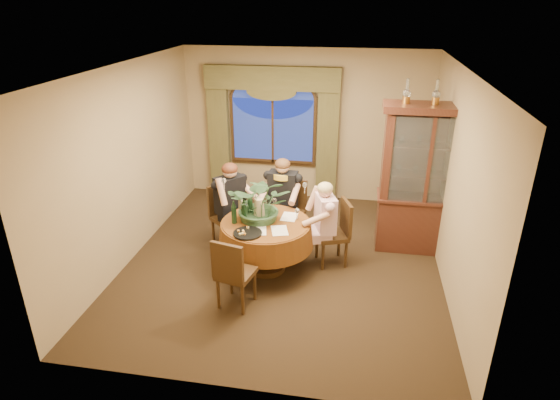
% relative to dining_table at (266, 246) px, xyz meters
% --- Properties ---
extents(floor, '(5.00, 5.00, 0.00)m').
position_rel_dining_table_xyz_m(floor, '(0.20, 0.25, -0.38)').
color(floor, black).
rests_on(floor, ground).
extents(wall_back, '(4.50, 0.00, 4.50)m').
position_rel_dining_table_xyz_m(wall_back, '(0.20, 2.75, 1.02)').
color(wall_back, '#9A825B').
rests_on(wall_back, ground).
extents(wall_right, '(0.00, 5.00, 5.00)m').
position_rel_dining_table_xyz_m(wall_right, '(2.45, 0.25, 1.02)').
color(wall_right, '#9A825B').
rests_on(wall_right, ground).
extents(ceiling, '(5.00, 5.00, 0.00)m').
position_rel_dining_table_xyz_m(ceiling, '(0.20, 0.25, 2.42)').
color(ceiling, white).
rests_on(ceiling, wall_back).
extents(window, '(1.62, 0.10, 1.32)m').
position_rel_dining_table_xyz_m(window, '(-0.40, 2.68, 0.92)').
color(window, navy).
rests_on(window, wall_back).
extents(arched_transom, '(1.60, 0.06, 0.44)m').
position_rel_dining_table_xyz_m(arched_transom, '(-0.40, 2.68, 1.71)').
color(arched_transom, navy).
rests_on(arched_transom, wall_back).
extents(drapery_left, '(0.38, 0.14, 2.32)m').
position_rel_dining_table_xyz_m(drapery_left, '(-1.43, 2.63, 0.80)').
color(drapery_left, '#4C4824').
rests_on(drapery_left, floor).
extents(drapery_right, '(0.38, 0.14, 2.32)m').
position_rel_dining_table_xyz_m(drapery_right, '(0.63, 2.63, 0.80)').
color(drapery_right, '#4C4824').
rests_on(drapery_right, floor).
extents(swag_valance, '(2.45, 0.16, 0.42)m').
position_rel_dining_table_xyz_m(swag_valance, '(-0.40, 2.60, 1.90)').
color(swag_valance, '#4C4824').
rests_on(swag_valance, wall_back).
extents(dining_table, '(1.54, 1.54, 0.75)m').
position_rel_dining_table_xyz_m(dining_table, '(0.00, 0.00, 0.00)').
color(dining_table, maroon).
rests_on(dining_table, floor).
extents(china_cabinet, '(1.39, 0.55, 2.25)m').
position_rel_dining_table_xyz_m(china_cabinet, '(2.19, 1.00, 0.75)').
color(china_cabinet, '#371810').
rests_on(china_cabinet, floor).
extents(oil_lamp_left, '(0.11, 0.11, 0.34)m').
position_rel_dining_table_xyz_m(oil_lamp_left, '(1.80, 1.00, 2.04)').
color(oil_lamp_left, '#A5722D').
rests_on(oil_lamp_left, china_cabinet).
extents(oil_lamp_center, '(0.11, 0.11, 0.34)m').
position_rel_dining_table_xyz_m(oil_lamp_center, '(2.19, 1.00, 2.04)').
color(oil_lamp_center, '#A5722D').
rests_on(oil_lamp_center, china_cabinet).
extents(oil_lamp_right, '(0.11, 0.11, 0.34)m').
position_rel_dining_table_xyz_m(oil_lamp_right, '(2.58, 1.00, 2.04)').
color(oil_lamp_right, '#A5722D').
rests_on(oil_lamp_right, china_cabinet).
extents(chair_right, '(0.54, 0.54, 0.96)m').
position_rel_dining_table_xyz_m(chair_right, '(0.90, 0.33, 0.10)').
color(chair_right, black).
rests_on(chair_right, floor).
extents(chair_back_right, '(0.50, 0.50, 0.96)m').
position_rel_dining_table_xyz_m(chair_back_right, '(0.20, 0.94, 0.10)').
color(chair_back_right, black).
rests_on(chair_back_right, floor).
extents(chair_back, '(0.59, 0.59, 0.96)m').
position_rel_dining_table_xyz_m(chair_back, '(-0.73, 0.61, 0.10)').
color(chair_back, black).
rests_on(chair_back, floor).
extents(chair_front_left, '(0.50, 0.50, 0.96)m').
position_rel_dining_table_xyz_m(chair_front_left, '(-0.21, -0.88, 0.10)').
color(chair_front_left, black).
rests_on(chair_front_left, floor).
extents(person_pink, '(0.55, 0.58, 1.29)m').
position_rel_dining_table_xyz_m(person_pink, '(0.80, 0.29, 0.27)').
color(person_pink, beige).
rests_on(person_pink, floor).
extents(person_back, '(0.67, 0.67, 1.39)m').
position_rel_dining_table_xyz_m(person_back, '(-0.66, 0.56, 0.32)').
color(person_back, black).
rests_on(person_back, floor).
extents(person_scarf, '(0.54, 0.50, 1.39)m').
position_rel_dining_table_xyz_m(person_scarf, '(0.09, 0.90, 0.32)').
color(person_scarf, black).
rests_on(person_scarf, floor).
extents(stoneware_vase, '(0.16, 0.16, 0.31)m').
position_rel_dining_table_xyz_m(stoneware_vase, '(-0.11, 0.09, 0.53)').
color(stoneware_vase, '#9C8C69').
rests_on(stoneware_vase, dining_table).
extents(centerpiece_plant, '(0.86, 0.95, 0.74)m').
position_rel_dining_table_xyz_m(centerpiece_plant, '(-0.08, 0.10, 0.95)').
color(centerpiece_plant, '#325733').
rests_on(centerpiece_plant, dining_table).
extents(olive_bowl, '(0.16, 0.16, 0.05)m').
position_rel_dining_table_xyz_m(olive_bowl, '(0.01, -0.04, 0.40)').
color(olive_bowl, '#536135').
rests_on(olive_bowl, dining_table).
extents(cheese_platter, '(0.38, 0.38, 0.02)m').
position_rel_dining_table_xyz_m(cheese_platter, '(-0.17, -0.38, 0.39)').
color(cheese_platter, black).
rests_on(cheese_platter, dining_table).
extents(wine_bottle_0, '(0.07, 0.07, 0.33)m').
position_rel_dining_table_xyz_m(wine_bottle_0, '(-0.30, -0.03, 0.54)').
color(wine_bottle_0, black).
rests_on(wine_bottle_0, dining_table).
extents(wine_bottle_1, '(0.07, 0.07, 0.33)m').
position_rel_dining_table_xyz_m(wine_bottle_1, '(-0.42, -0.10, 0.54)').
color(wine_bottle_1, black).
rests_on(wine_bottle_1, dining_table).
extents(wine_bottle_2, '(0.07, 0.07, 0.33)m').
position_rel_dining_table_xyz_m(wine_bottle_2, '(-0.38, 0.13, 0.54)').
color(wine_bottle_2, tan).
rests_on(wine_bottle_2, dining_table).
extents(wine_bottle_3, '(0.07, 0.07, 0.33)m').
position_rel_dining_table_xyz_m(wine_bottle_3, '(-0.26, 0.17, 0.54)').
color(wine_bottle_3, black).
rests_on(wine_bottle_3, dining_table).
extents(tasting_paper_0, '(0.28, 0.35, 0.00)m').
position_rel_dining_table_xyz_m(tasting_paper_0, '(0.23, -0.22, 0.38)').
color(tasting_paper_0, white).
rests_on(tasting_paper_0, dining_table).
extents(tasting_paper_1, '(0.23, 0.31, 0.00)m').
position_rel_dining_table_xyz_m(tasting_paper_1, '(0.30, 0.22, 0.38)').
color(tasting_paper_1, white).
rests_on(tasting_paper_1, dining_table).
extents(tasting_paper_2, '(0.27, 0.34, 0.00)m').
position_rel_dining_table_xyz_m(tasting_paper_2, '(-0.05, -0.26, 0.38)').
color(tasting_paper_2, white).
rests_on(tasting_paper_2, dining_table).
extents(wine_glass_person_pink, '(0.07, 0.07, 0.18)m').
position_rel_dining_table_xyz_m(wine_glass_person_pink, '(0.42, 0.15, 0.46)').
color(wine_glass_person_pink, silver).
rests_on(wine_glass_person_pink, dining_table).
extents(wine_glass_person_back, '(0.07, 0.07, 0.18)m').
position_rel_dining_table_xyz_m(wine_glass_person_back, '(-0.34, 0.29, 0.46)').
color(wine_glass_person_back, silver).
rests_on(wine_glass_person_back, dining_table).
extents(wine_glass_person_scarf, '(0.07, 0.07, 0.18)m').
position_rel_dining_table_xyz_m(wine_glass_person_scarf, '(0.04, 0.44, 0.46)').
color(wine_glass_person_scarf, silver).
rests_on(wine_glass_person_scarf, dining_table).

